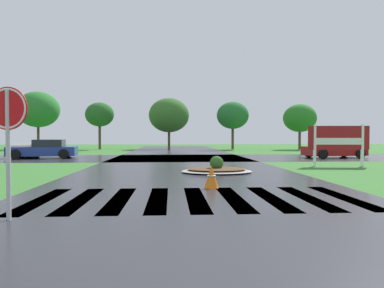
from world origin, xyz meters
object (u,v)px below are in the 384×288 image
stop_sign (8,122)px  median_island (217,169)px  drainage_pipe_stack (26,151)px  car_white_sedan (45,150)px  estate_billboard (338,139)px  traffic_cone (211,177)px  car_blue_compact (333,149)px

stop_sign → median_island: (4.73, 7.86, -1.62)m
median_island → drainage_pipe_stack: (-11.73, 10.27, 0.35)m
stop_sign → car_white_sedan: bearing=119.3°
estate_billboard → traffic_cone: estate_billboard is taller
stop_sign → median_island: size_ratio=0.82×
stop_sign → car_blue_compact: stop_sign is taller
median_island → traffic_cone: median_island is taller
stop_sign → median_island: bearing=70.7°
median_island → estate_billboard: bearing=22.2°
drainage_pipe_stack → stop_sign: bearing=-68.9°
estate_billboard → median_island: size_ratio=1.01×
stop_sign → traffic_cone: (4.03, 3.62, -1.43)m
stop_sign → drainage_pipe_stack: stop_sign is taller
stop_sign → car_white_sedan: stop_sign is taller
car_white_sedan → drainage_pipe_stack: (-1.33, 0.19, -0.10)m
median_island → car_white_sedan: size_ratio=0.64×
car_blue_compact → traffic_cone: size_ratio=6.54×
estate_billboard → car_blue_compact: (2.90, 6.65, -0.75)m
median_island → drainage_pipe_stack: 15.59m
median_island → drainage_pipe_stack: drainage_pipe_stack is taller
estate_billboard → car_blue_compact: bearing=-107.1°
median_island → car_blue_compact: car_blue_compact is taller
car_blue_compact → traffic_cone: 16.77m
car_blue_compact → drainage_pipe_stack: 21.02m
stop_sign → car_blue_compact: bearing=62.4°
drainage_pipe_stack → traffic_cone: 18.23m
stop_sign → drainage_pipe_stack: 19.48m
estate_billboard → car_blue_compact: estate_billboard is taller
stop_sign → estate_billboard: size_ratio=0.80×
stop_sign → estate_billboard: bearing=55.0°
stop_sign → estate_billboard: stop_sign is taller
estate_billboard → car_white_sedan: 18.38m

